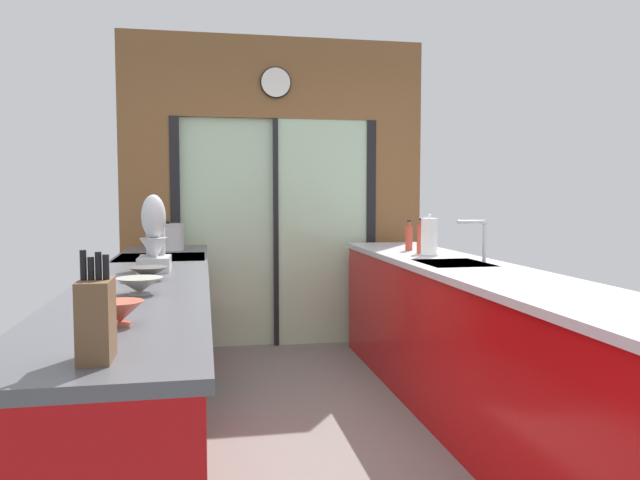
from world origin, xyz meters
The scene contains 15 objects.
ground_plane centered at (0.00, 0.60, -0.01)m, with size 5.04×7.60×0.02m, color slate.
back_wall_unit centered at (0.00, 2.40, 1.52)m, with size 2.64×0.12×2.70m.
left_counter_run centered at (-0.91, 0.13, 0.47)m, with size 0.62×3.80×0.92m.
right_counter_run centered at (0.91, 0.30, 0.46)m, with size 0.62×3.80×0.92m.
sink_faucet centered at (1.06, 0.55, 1.10)m, with size 0.19×0.02×0.26m.
oven_range centered at (-0.91, 1.25, 0.46)m, with size 0.60×0.60×0.92m.
mixing_bowl_near centered at (-0.89, -0.96, 0.96)m, with size 0.15×0.15×0.08m.
mixing_bowl_mid centered at (-0.89, -0.34, 0.96)m, with size 0.20×0.20×0.07m.
mixing_bowl_far centered at (-0.89, 0.09, 0.96)m, with size 0.19×0.19×0.07m.
knife_block centered at (-0.89, -1.39, 1.03)m, with size 0.08×0.14×0.28m.
stand_mixer centered at (-0.89, 0.47, 1.08)m, with size 0.17×0.27×0.42m.
stock_pot centered at (-0.89, 1.79, 1.02)m, with size 0.24×0.24×0.22m.
soap_bottle_near centered at (0.89, 1.14, 1.03)m, with size 0.06×0.06×0.25m.
soap_bottle_far centered at (0.89, 1.40, 1.02)m, with size 0.05×0.05×0.23m.
paper_towel_roll centered at (0.89, 0.98, 1.05)m, with size 0.13×0.13×0.29m.
Camera 1 is at (-0.62, -2.99, 1.34)m, focal length 34.50 mm.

